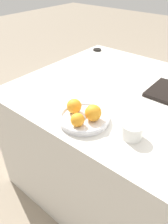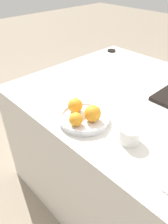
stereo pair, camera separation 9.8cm
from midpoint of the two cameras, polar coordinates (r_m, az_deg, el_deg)
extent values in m
plane|color=gray|center=(1.72, 16.50, -20.50)|extent=(12.00, 12.00, 0.00)
cube|color=silver|center=(1.43, 19.06, -11.61)|extent=(1.59, 1.08, 0.77)
cylinder|color=silver|center=(1.00, 2.80, -1.93)|extent=(0.23, 0.23, 0.02)
torus|color=silver|center=(0.99, 2.81, -1.43)|extent=(0.24, 0.24, 0.02)
sphere|color=orange|center=(0.96, 5.19, -0.47)|extent=(0.07, 0.07, 0.07)
sphere|color=orange|center=(0.93, 0.85, -2.04)|extent=(0.06, 0.06, 0.06)
sphere|color=orange|center=(1.01, 0.48, 1.62)|extent=(0.07, 0.07, 0.07)
cylinder|color=white|center=(0.91, 14.83, -5.87)|extent=(0.09, 0.09, 0.06)
cylinder|color=black|center=(1.85, 8.75, 15.54)|extent=(0.06, 0.06, 0.01)
camera|label=1|loc=(0.05, -87.14, 2.01)|focal=35.00mm
camera|label=2|loc=(0.05, 92.86, -2.01)|focal=35.00mm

